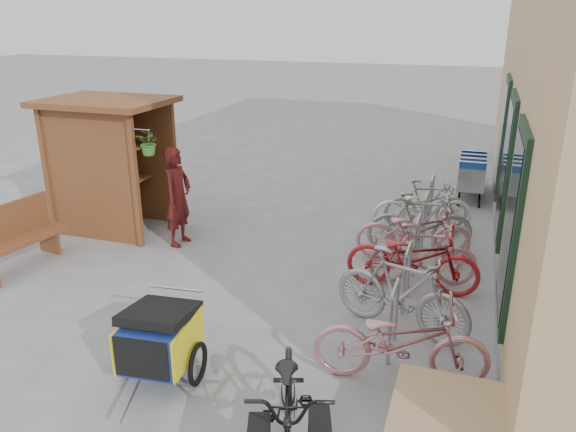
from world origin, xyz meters
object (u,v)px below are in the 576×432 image
(bench, at_px, (13,236))
(child_trailer, at_px, (160,337))
(pallet_stack, at_px, (445,428))
(bike_4, at_px, (413,231))
(bike_0, at_px, (401,341))
(bike_3, at_px, (423,255))
(shopping_carts, at_px, (472,170))
(person_kiosk, at_px, (178,197))
(bike_1, at_px, (401,292))
(bike_7, at_px, (426,204))
(bike_5, at_px, (420,223))
(bike_2, at_px, (413,258))
(cargo_bike, at_px, (290,412))
(bike_6, at_px, (423,207))
(kiosk, at_px, (106,147))

(bench, distance_m, child_trailer, 4.06)
(pallet_stack, bearing_deg, bike_4, 100.79)
(bike_0, bearing_deg, child_trailer, 97.96)
(bench, distance_m, bike_3, 6.29)
(shopping_carts, height_order, bike_0, shopping_carts)
(pallet_stack, relative_size, child_trailer, 0.77)
(person_kiosk, bearing_deg, bike_4, -78.75)
(bike_1, bearing_deg, bike_7, 18.52)
(pallet_stack, height_order, bike_7, bike_7)
(bike_7, bearing_deg, bench, 105.32)
(person_kiosk, bearing_deg, bike_5, -74.34)
(bike_2, bearing_deg, cargo_bike, 169.86)
(bike_5, bearing_deg, shopping_carts, -26.98)
(bike_2, height_order, bike_5, bike_5)
(pallet_stack, xyz_separation_m, bike_0, (-0.54, 0.87, 0.28))
(bike_0, relative_size, bike_5, 1.08)
(bike_0, distance_m, bike_6, 4.62)
(bench, xyz_separation_m, bike_0, (6.14, -1.01, -0.03))
(bike_0, xyz_separation_m, bike_1, (-0.14, 1.04, 0.05))
(pallet_stack, relative_size, bike_5, 0.69)
(bench, xyz_separation_m, bike_5, (5.95, 2.65, 0.00))
(shopping_carts, distance_m, person_kiosk, 6.52)
(kiosk, xyz_separation_m, shopping_carts, (6.28, 4.21, -0.97))
(child_trailer, distance_m, bike_0, 2.60)
(person_kiosk, bearing_deg, bike_2, -94.73)
(bike_1, height_order, bike_4, bike_1)
(shopping_carts, distance_m, bike_3, 4.79)
(shopping_carts, height_order, child_trailer, shopping_carts)
(bike_2, bearing_deg, bike_4, 5.52)
(kiosk, bearing_deg, bike_6, 16.37)
(bike_4, bearing_deg, bike_3, -177.16)
(bike_1, relative_size, bike_4, 0.99)
(kiosk, distance_m, bike_0, 6.56)
(cargo_bike, bearing_deg, child_trailer, 138.97)
(bike_6, bearing_deg, bike_3, 167.62)
(child_trailer, relative_size, bike_6, 0.86)
(kiosk, bearing_deg, bike_4, 3.50)
(bike_2, height_order, bike_6, bike_2)
(child_trailer, height_order, cargo_bike, cargo_bike)
(kiosk, height_order, bike_2, kiosk)
(bike_5, bearing_deg, person_kiosk, 88.15)
(shopping_carts, xyz_separation_m, bike_3, (-0.56, -4.76, -0.10))
(shopping_carts, bearing_deg, bike_4, -101.68)
(pallet_stack, distance_m, shopping_carts, 8.09)
(kiosk, distance_m, bike_3, 5.84)
(kiosk, relative_size, bike_1, 1.38)
(bike_7, bearing_deg, kiosk, 90.95)
(bike_0, distance_m, bike_2, 2.23)
(kiosk, height_order, child_trailer, kiosk)
(kiosk, xyz_separation_m, bike_5, (5.54, 0.66, -1.03))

